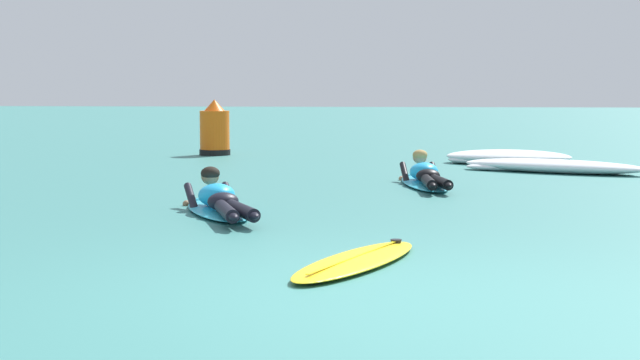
{
  "coord_description": "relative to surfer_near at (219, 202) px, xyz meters",
  "views": [
    {
      "loc": [
        0.45,
        -6.1,
        1.36
      ],
      "look_at": [
        -1.05,
        5.63,
        0.21
      ],
      "focal_mm": 51.8,
      "sensor_mm": 36.0,
      "label": 1
    }
  ],
  "objects": [
    {
      "name": "ground_plane",
      "position": [
        1.93,
        6.25,
        -0.14
      ],
      "size": [
        120.0,
        120.0,
        0.0
      ],
      "primitive_type": "plane",
      "color": "#387A75"
    },
    {
      "name": "surfer_near",
      "position": [
        0.0,
        0.0,
        0.0
      ],
      "size": [
        1.4,
        2.37,
        0.54
      ],
      "color": "#2DB2D1",
      "rests_on": "ground"
    },
    {
      "name": "surfer_far",
      "position": [
        2.21,
        3.31,
        -0.01
      ],
      "size": [
        0.96,
        2.64,
        0.55
      ],
      "color": "#2DB2D1",
      "rests_on": "ground"
    },
    {
      "name": "drifting_surfboard",
      "position": [
        1.77,
        -2.72,
        -0.1
      ],
      "size": [
        1.15,
        2.01,
        0.16
      ],
      "color": "yellow",
      "rests_on": "ground"
    },
    {
      "name": "whitewater_front",
      "position": [
        3.7,
        7.57,
        -0.02
      ],
      "size": [
        2.43,
        1.47,
        0.26
      ],
      "color": "white",
      "rests_on": "ground"
    },
    {
      "name": "whitewater_mid_right",
      "position": [
        4.29,
        5.77,
        -0.03
      ],
      "size": [
        3.09,
        1.86,
        0.22
      ],
      "color": "white",
      "rests_on": "ground"
    },
    {
      "name": "channel_marker_buoy",
      "position": [
        -2.29,
        9.16,
        0.34
      ],
      "size": [
        0.65,
        0.65,
        1.17
      ],
      "color": "#EA5B0F",
      "rests_on": "ground"
    }
  ]
}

